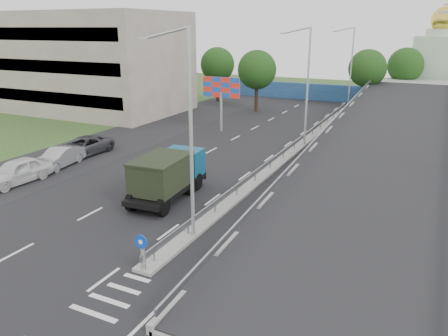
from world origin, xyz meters
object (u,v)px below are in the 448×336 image
Objects in this scene: sign_bollard at (142,252)px; dump_truck at (168,174)px; billboard at (221,90)px; lamp_post_mid at (306,81)px; lamp_post_far at (350,64)px; parked_car_a at (17,171)px; parked_car_c at (83,146)px; lamp_post_near at (187,126)px; church at (438,63)px; parked_car_b at (59,157)px.

sign_bollard is 8.83m from dump_truck.
lamp_post_mid is at bearing -12.38° from billboard.
lamp_post_far reaches higher than sign_bollard.
parked_car_a is 7.28m from parked_car_c.
dump_truck is 1.23× the size of parked_car_c.
lamp_post_near is 1.51× the size of dump_truck.
lamp_post_mid is 1.83× the size of billboard.
lamp_post_mid is at bearing 71.74° from dump_truck.
church reaches higher than parked_car_a.
parked_car_a is at bearing 172.68° from lamp_post_near.
church is 2.78× the size of parked_car_a.
lamp_post_near reaches higher than parked_car_c.
parked_car_a is at bearing -115.30° from church.
dump_truck is (-13.83, -49.88, -3.72)m from church.
lamp_post_far is at bearing 63.16° from billboard.
parked_car_a is (-5.63, -20.11, -3.34)m from billboard.
lamp_post_far is at bearing 65.91° from parked_car_c.
parked_car_a is at bearing -172.71° from dump_truck.
lamp_post_mid reaches higher than parked_car_b.
lamp_post_near is 0.73× the size of church.
church is at bearing 80.19° from sign_bollard.
lamp_post_far reaches higher than parked_car_b.
parked_car_c is (-25.48, -44.87, -4.55)m from church.
parked_car_a is at bearing -80.58° from parked_car_c.
lamp_post_far reaches higher than parked_car_a.
parked_car_c is at bearing 100.31° from parked_car_a.
lamp_post_far is at bearing 79.40° from dump_truck.
lamp_post_mid is at bearing 90.00° from lamp_post_near.
billboard is 18.80m from dump_truck.
sign_bollard is 17.72m from parked_car_b.
parked_car_b is 3.31m from parked_car_c.
lamp_post_near is at bearing 88.36° from sign_bollard.
parked_car_c is (-15.48, 12.95, -0.28)m from sign_bollard.
church is at bearing 59.30° from billboard.
lamp_post_far is 37.58m from parked_car_b.
parked_car_b is (-14.93, -14.12, -5.06)m from lamp_post_mid.
church reaches higher than sign_bollard.
lamp_post_near is at bearing -27.63° from parked_car_c.
church reaches higher than billboard.
sign_bollard is 24.30m from lamp_post_mid.
parked_car_b is at bearing -113.63° from lamp_post_far.
parked_car_c is (-11.66, 5.01, -0.83)m from dump_truck.
billboard is at bearing 167.62° from lamp_post_mid.
parked_car_c is at bearing -116.73° from billboard.
church is 37.23m from billboard.
lamp_post_far is 2.22× the size of parked_car_b.
sign_bollard is 0.17× the size of lamp_post_near.
parked_car_c is at bearing -116.80° from lamp_post_far.
parked_car_b is (-14.82, 9.71, -0.28)m from sign_bollard.
dump_truck is at bearing -96.26° from lamp_post_far.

